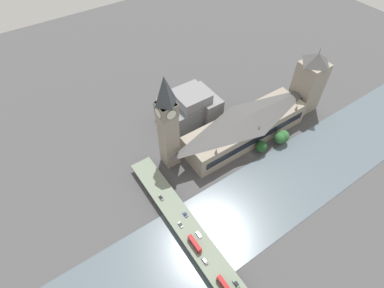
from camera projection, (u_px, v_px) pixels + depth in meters
The scene contains 20 objects.
ground_plane at pixel (250, 155), 226.23m from camera, with size 600.00×600.00×0.00m, color #4C4C4F.
river_water at pixel (282, 185), 208.14m from camera, with size 53.84×360.00×0.30m, color slate.
parliament_hall at pixel (246, 127), 229.24m from camera, with size 27.50×102.35×24.11m.
clock_tower at pixel (167, 122), 192.44m from camera, with size 12.04×12.04×75.94m.
victoria_tower at pixel (309, 82), 242.50m from camera, with size 19.19×19.19×56.86m.
road_bridge at pixel (195, 239), 177.27m from camera, with size 139.68×14.66×6.09m.
double_decker_bus_lead at pixel (225, 286), 156.34m from camera, with size 11.48×2.49×5.04m.
double_decker_bus_mid at pixel (195, 244), 171.51m from camera, with size 11.04×2.61×4.79m.
car_northbound_lead at pixel (236, 284), 159.04m from camera, with size 4.54×1.85×1.48m.
car_northbound_mid at pixel (161, 198), 193.94m from camera, with size 4.51×1.78×1.39m.
car_northbound_tail at pixel (185, 214), 186.04m from camera, with size 3.93×1.90×1.28m.
car_southbound_lead at pixel (181, 225), 181.40m from camera, with size 4.00×1.84×1.40m.
car_southbound_mid at pixel (205, 261), 167.05m from camera, with size 4.76×1.75×1.35m.
car_southbound_tail at pixel (199, 235), 177.25m from camera, with size 4.50×1.89×1.27m.
city_block_west at pixel (179, 113), 243.42m from camera, with size 32.78×23.23×18.35m.
city_block_center at pixel (204, 104), 249.43m from camera, with size 32.95×15.96×20.43m.
city_block_east at pixel (191, 106), 242.45m from camera, with size 25.19×25.09×27.50m.
tree_embankment_near at pixel (283, 136), 229.77m from camera, with size 9.71×9.71×11.61m.
tree_embankment_mid at pixel (261, 146), 223.41m from camera, with size 8.64×8.64×10.72m.
tree_embankment_far at pixel (280, 138), 228.31m from camera, with size 8.48×8.48×11.17m.
Camera 1 is at (-93.61, 117.00, 175.32)m, focal length 28.00 mm.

